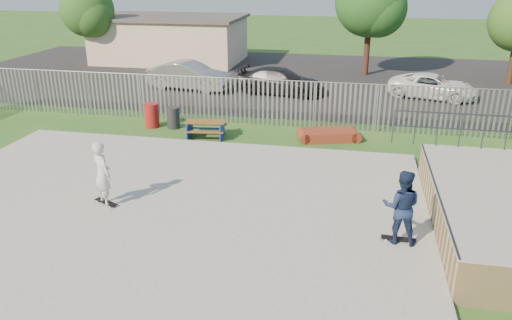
% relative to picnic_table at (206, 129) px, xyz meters
% --- Properties ---
extents(ground, '(120.00, 120.00, 0.00)m').
position_rel_picnic_table_xyz_m(ground, '(0.55, -6.90, -0.34)').
color(ground, '#285D20').
rests_on(ground, ground).
extents(concrete_slab, '(15.00, 12.00, 0.15)m').
position_rel_picnic_table_xyz_m(concrete_slab, '(0.55, -6.90, -0.27)').
color(concrete_slab, gray).
rests_on(concrete_slab, ground).
extents(fence, '(26.04, 16.02, 2.00)m').
position_rel_picnic_table_xyz_m(fence, '(1.55, -2.31, 0.66)').
color(fence, gray).
rests_on(fence, ground).
extents(picnic_table, '(1.75, 1.51, 0.67)m').
position_rel_picnic_table_xyz_m(picnic_table, '(0.00, 0.00, 0.00)').
color(picnic_table, brown).
rests_on(picnic_table, ground).
extents(funbox, '(2.24, 1.54, 0.41)m').
position_rel_picnic_table_xyz_m(funbox, '(4.90, 0.60, -0.14)').
color(funbox, maroon).
rests_on(funbox, ground).
extents(trash_bin_red, '(0.62, 0.62, 1.03)m').
position_rel_picnic_table_xyz_m(trash_bin_red, '(-2.66, 0.85, 0.17)').
color(trash_bin_red, maroon).
rests_on(trash_bin_red, ground).
extents(trash_bin_grey, '(0.54, 0.54, 0.90)m').
position_rel_picnic_table_xyz_m(trash_bin_grey, '(-1.71, 0.90, 0.11)').
color(trash_bin_grey, '#232325').
rests_on(trash_bin_grey, ground).
extents(parking_lot, '(40.00, 18.00, 0.02)m').
position_rel_picnic_table_xyz_m(parking_lot, '(0.55, 12.10, -0.33)').
color(parking_lot, black).
rests_on(parking_lot, ground).
extents(car_silver, '(4.85, 2.27, 1.54)m').
position_rel_picnic_table_xyz_m(car_silver, '(-3.27, 7.81, 0.45)').
color(car_silver, silver).
rests_on(car_silver, parking_lot).
extents(car_dark, '(4.97, 2.58, 1.38)m').
position_rel_picnic_table_xyz_m(car_dark, '(1.84, 7.79, 0.37)').
color(car_dark, black).
rests_on(car_dark, parking_lot).
extents(car_white, '(4.84, 3.17, 1.24)m').
position_rel_picnic_table_xyz_m(car_white, '(9.79, 8.46, 0.30)').
color(car_white, white).
rests_on(car_white, parking_lot).
extents(building, '(10.40, 6.40, 3.20)m').
position_rel_picnic_table_xyz_m(building, '(-7.45, 16.10, 1.27)').
color(building, beige).
rests_on(building, ground).
extents(tree_left, '(3.57, 3.57, 5.51)m').
position_rel_picnic_table_xyz_m(tree_left, '(-12.19, 13.44, 3.37)').
color(tree_left, '#42301A').
rests_on(tree_left, ground).
extents(tree_mid, '(4.31, 4.31, 6.65)m').
position_rel_picnic_table_xyz_m(tree_mid, '(6.37, 13.89, 4.13)').
color(tree_mid, '#44241B').
rests_on(tree_mid, ground).
extents(skateboard_a, '(0.81, 0.25, 0.08)m').
position_rel_picnic_table_xyz_m(skateboard_a, '(7.10, -7.22, -0.15)').
color(skateboard_a, black).
rests_on(skateboard_a, concrete_slab).
extents(skateboard_b, '(0.81, 0.53, 0.08)m').
position_rel_picnic_table_xyz_m(skateboard_b, '(-0.95, -6.75, -0.15)').
color(skateboard_b, black).
rests_on(skateboard_b, concrete_slab).
extents(skater_navy, '(0.96, 0.77, 1.87)m').
position_rel_picnic_table_xyz_m(skater_navy, '(7.10, -7.22, 0.74)').
color(skater_navy, '#162345').
rests_on(skater_navy, concrete_slab).
extents(skater_white, '(0.82, 0.76, 1.87)m').
position_rel_picnic_table_xyz_m(skater_white, '(-0.95, -6.75, 0.74)').
color(skater_white, silver).
rests_on(skater_white, concrete_slab).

